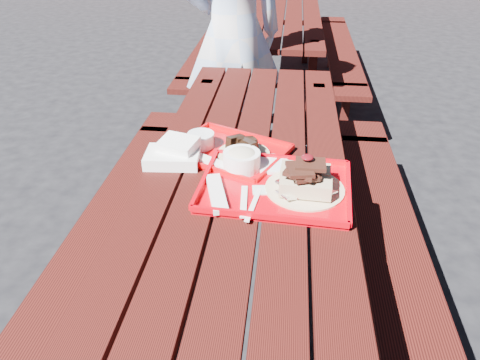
# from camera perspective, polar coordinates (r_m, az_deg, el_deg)

# --- Properties ---
(ground) EXTENTS (60.00, 60.00, 0.00)m
(ground) POSITION_cam_1_polar(r_m,az_deg,el_deg) (2.16, 0.45, -16.68)
(ground) COLOR black
(ground) RESTS_ON ground
(picnic_table_near) EXTENTS (1.41, 2.40, 0.75)m
(picnic_table_near) POSITION_cam_1_polar(r_m,az_deg,el_deg) (1.79, 0.52, -4.61)
(picnic_table_near) COLOR #3C0F0B
(picnic_table_near) RESTS_ON ground
(picnic_table_far) EXTENTS (1.41, 2.40, 0.75)m
(picnic_table_far) POSITION_cam_1_polar(r_m,az_deg,el_deg) (4.37, 4.39, 17.49)
(picnic_table_far) COLOR #3C0F0B
(picnic_table_far) RESTS_ON ground
(near_tray) EXTENTS (0.53, 0.43, 0.16)m
(near_tray) POSITION_cam_1_polar(r_m,az_deg,el_deg) (1.60, 4.42, 0.38)
(near_tray) COLOR #C7000B
(near_tray) RESTS_ON picnic_table_near
(far_tray) EXTENTS (0.50, 0.46, 0.07)m
(far_tray) POSITION_cam_1_polar(r_m,az_deg,el_deg) (1.81, -1.62, 3.71)
(far_tray) COLOR #C80309
(far_tray) RESTS_ON picnic_table_near
(white_cloth) EXTENTS (0.21, 0.18, 0.08)m
(white_cloth) POSITION_cam_1_polar(r_m,az_deg,el_deg) (1.77, -8.01, 3.21)
(white_cloth) COLOR white
(white_cloth) RESTS_ON picnic_table_near
(person) EXTENTS (0.75, 0.63, 1.76)m
(person) POSITION_cam_1_polar(r_m,az_deg,el_deg) (2.99, -0.85, 17.37)
(person) COLOR #B9D5FC
(person) RESTS_ON ground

